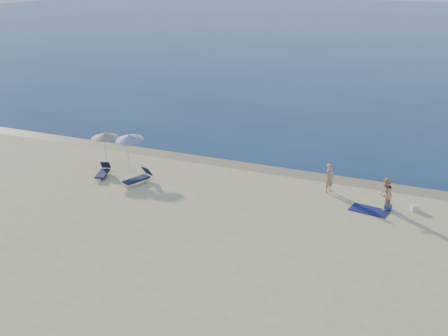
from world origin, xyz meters
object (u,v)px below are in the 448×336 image
object	(u,v)px
person_left	(330,178)
person_right	(385,194)
blue_cooler	(388,207)
umbrella_near	(129,138)

from	to	relation	value
person_left	person_right	distance (m)	3.51
person_left	blue_cooler	distance (m)	3.72
person_left	person_right	xyz separation A→B (m)	(3.28, -1.23, 0.04)
blue_cooler	umbrella_near	world-z (taller)	umbrella_near
person_right	blue_cooler	bearing A→B (deg)	120.89
person_right	umbrella_near	distance (m)	15.90
person_left	blue_cooler	world-z (taller)	person_left
person_left	umbrella_near	size ratio (longest dim) A/B	0.72
blue_cooler	umbrella_near	size ratio (longest dim) A/B	0.17
person_right	umbrella_near	world-z (taller)	umbrella_near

